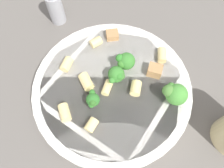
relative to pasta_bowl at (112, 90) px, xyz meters
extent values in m
plane|color=#5B5651|center=(0.00, 0.00, -0.02)|extent=(2.00, 2.00, 0.00)
cylinder|color=silver|center=(0.00, 0.00, 0.00)|extent=(0.27, 0.27, 0.04)
cylinder|color=silver|center=(0.00, 0.00, 0.01)|extent=(0.25, 0.25, 0.01)
torus|color=silver|center=(0.00, 0.00, 0.01)|extent=(0.27, 0.27, 0.00)
cylinder|color=#9EC175|center=(0.04, 0.02, 0.02)|extent=(0.01, 0.01, 0.01)
sphere|color=#387A2D|center=(0.04, 0.02, 0.04)|extent=(0.03, 0.03, 0.03)
sphere|color=#30792A|center=(0.03, 0.03, 0.04)|extent=(0.01, 0.01, 0.01)
sphere|color=#39772A|center=(0.03, 0.02, 0.04)|extent=(0.01, 0.01, 0.01)
cylinder|color=#93B766|center=(-0.04, -0.01, 0.02)|extent=(0.01, 0.01, 0.01)
sphere|color=#2D6B28|center=(-0.04, -0.01, 0.03)|extent=(0.02, 0.02, 0.02)
sphere|color=#2E6F27|center=(-0.05, -0.02, 0.03)|extent=(0.01, 0.01, 0.01)
sphere|color=#2E6223|center=(-0.05, -0.02, 0.04)|extent=(0.01, 0.01, 0.01)
sphere|color=#2B6A24|center=(-0.04, 0.00, 0.04)|extent=(0.01, 0.01, 0.01)
cylinder|color=#84AD60|center=(0.01, 0.01, 0.02)|extent=(0.01, 0.01, 0.01)
sphere|color=#387A2D|center=(0.01, 0.01, 0.03)|extent=(0.03, 0.03, 0.03)
sphere|color=#376C2C|center=(0.02, 0.00, 0.04)|extent=(0.02, 0.02, 0.02)
sphere|color=#387B2E|center=(0.00, 0.00, 0.04)|extent=(0.01, 0.01, 0.01)
sphere|color=#307327|center=(0.01, 0.00, 0.04)|extent=(0.01, 0.01, 0.01)
cylinder|color=#93B766|center=(0.07, -0.08, 0.02)|extent=(0.01, 0.01, 0.01)
sphere|color=#478E38|center=(0.07, -0.08, 0.04)|extent=(0.04, 0.04, 0.04)
sphere|color=#487934|center=(0.06, -0.06, 0.04)|extent=(0.02, 0.02, 0.02)
sphere|color=#417E31|center=(0.07, -0.06, 0.04)|extent=(0.01, 0.01, 0.01)
cylinder|color=#E0C67F|center=(-0.03, 0.03, 0.02)|extent=(0.02, 0.03, 0.02)
cylinder|color=#E0C67F|center=(-0.05, 0.08, 0.02)|extent=(0.03, 0.03, 0.02)
cylinder|color=#E0C67F|center=(0.03, -0.03, 0.02)|extent=(0.03, 0.03, 0.02)
cylinder|color=#E0C67F|center=(0.11, 0.00, 0.02)|extent=(0.03, 0.03, 0.01)
cylinder|color=#E0C67F|center=(-0.09, 0.00, 0.02)|extent=(0.02, 0.03, 0.02)
cylinder|color=#E0C67F|center=(0.02, 0.09, 0.02)|extent=(0.02, 0.02, 0.02)
cylinder|color=#E0C67F|center=(-0.06, -0.04, 0.02)|extent=(0.03, 0.02, 0.02)
cylinder|color=#E0C67F|center=(-0.01, 0.00, 0.02)|extent=(0.03, 0.03, 0.01)
cube|color=#A87A4C|center=(0.08, -0.02, 0.02)|extent=(0.03, 0.03, 0.02)
cube|color=#A87A4C|center=(0.06, 0.09, 0.02)|extent=(0.03, 0.03, 0.01)
cylinder|color=#B2B2B7|center=(0.00, 0.21, 0.01)|extent=(0.03, 0.03, 0.07)
camera|label=1|loc=(-0.09, -0.13, 0.35)|focal=35.00mm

